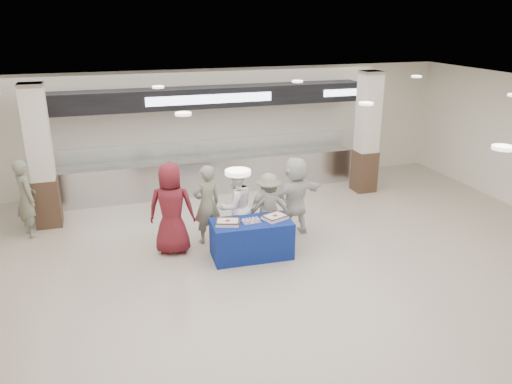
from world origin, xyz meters
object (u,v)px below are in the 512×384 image
object	(u,v)px
sheet_cake_left	(228,222)
cupcake_tray	(251,220)
chef_short	(269,207)
soldier_bg	(26,198)
sheet_cake_right	(275,217)
civilian_maroon	(171,209)
civilian_white	(295,196)
soldier_b	(269,207)
chef_tall	(236,206)
soldier_a	(207,204)
display_table	(252,239)

from	to	relation	value
sheet_cake_left	cupcake_tray	size ratio (longest dim) A/B	1.43
chef_short	soldier_bg	world-z (taller)	soldier_bg
sheet_cake_right	cupcake_tray	size ratio (longest dim) A/B	1.46
civilian_maroon	soldier_bg	xyz separation A→B (m)	(-2.84, 1.73, -0.08)
civilian_maroon	civilian_white	distance (m)	2.66
soldier_b	civilian_white	world-z (taller)	civilian_white
chef_tall	soldier_bg	xyz separation A→B (m)	(-4.14, 1.76, 0.01)
sheet_cake_left	civilian_white	xyz separation A→B (m)	(1.68, 0.77, 0.07)
civilian_maroon	chef_short	distance (m)	2.03
cupcake_tray	soldier_b	size ratio (longest dim) A/B	0.25
cupcake_tray	chef_tall	world-z (taller)	chef_tall
soldier_b	sheet_cake_right	bearing A→B (deg)	86.15
soldier_a	chef_short	xyz separation A→B (m)	(1.25, -0.29, -0.10)
soldier_a	soldier_b	world-z (taller)	soldier_a
sheet_cake_right	chef_tall	bearing A→B (deg)	132.90
chef_short	chef_tall	bearing A→B (deg)	-6.94
civilian_maroon	chef_tall	bearing A→B (deg)	-166.02
sheet_cake_right	soldier_b	distance (m)	0.68
chef_short	soldier_bg	distance (m)	5.17
chef_tall	civilian_white	xyz separation A→B (m)	(1.35, 0.13, 0.03)
sheet_cake_right	soldier_a	xyz separation A→B (m)	(-1.16, 0.96, 0.04)
cupcake_tray	soldier_bg	xyz separation A→B (m)	(-4.27, 2.42, 0.07)
civilian_maroon	soldier_a	xyz separation A→B (m)	(0.76, 0.26, -0.09)
display_table	sheet_cake_left	distance (m)	0.64
soldier_bg	chef_short	bearing A→B (deg)	-132.42
civilian_maroon	chef_short	xyz separation A→B (m)	(2.02, -0.03, -0.19)
display_table	cupcake_tray	distance (m)	0.40
soldier_a	sheet_cake_right	bearing A→B (deg)	124.36
soldier_bg	cupcake_tray	bearing A→B (deg)	-142.04
display_table	chef_short	bearing A→B (deg)	50.44
chef_tall	chef_short	size ratio (longest dim) A/B	1.13
display_table	soldier_b	bearing A→B (deg)	50.72
soldier_a	chef_short	size ratio (longest dim) A/B	1.13
civilian_maroon	chef_tall	size ratio (longest dim) A/B	1.11
civilian_white	soldier_a	bearing A→B (deg)	-20.85
display_table	cupcake_tray	world-z (taller)	cupcake_tray
cupcake_tray	chef_short	world-z (taller)	chef_short
cupcake_tray	chef_short	size ratio (longest dim) A/B	0.25
chef_short	civilian_white	size ratio (longest dim) A/B	0.86
display_table	soldier_bg	bearing A→B (deg)	152.95
chef_tall	civilian_maroon	bearing A→B (deg)	-20.49
soldier_a	chef_tall	world-z (taller)	chef_tall
chef_tall	cupcake_tray	bearing A→B (deg)	82.24
sheet_cake_right	chef_short	xyz separation A→B (m)	(0.10, 0.67, -0.05)
civilian_white	chef_short	bearing A→B (deg)	-4.50
sheet_cake_right	chef_tall	distance (m)	0.91
display_table	civilian_white	bearing A→B (deg)	34.67
sheet_cake_left	civilian_white	world-z (taller)	civilian_white
civilian_maroon	chef_tall	xyz separation A→B (m)	(1.30, -0.03, -0.09)
soldier_bg	civilian_maroon	bearing A→B (deg)	-143.83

